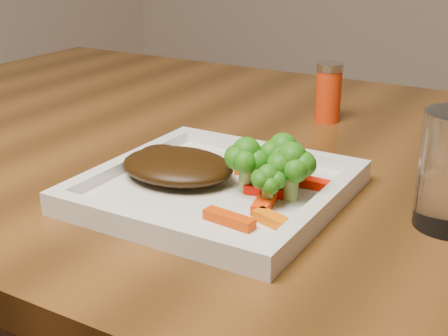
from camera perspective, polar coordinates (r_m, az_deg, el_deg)
The scene contains 13 objects.
plate at distance 0.70m, azimuth -0.70°, elevation -2.20°, with size 0.27×0.27×0.01m, color silver.
steak at distance 0.72m, azimuth -4.28°, elevation 0.19°, with size 0.14×0.11×0.03m, color black.
broccoli_0 at distance 0.69m, azimuth 5.39°, elevation 0.94°, with size 0.06×0.06×0.07m, color #0F5B11, non-canonical shape.
broccoli_1 at distance 0.66m, azimuth 6.18°, elevation -0.27°, with size 0.06×0.06×0.06m, color #157613, non-canonical shape.
broccoli_2 at distance 0.65m, azimuth 4.04°, elevation -1.06°, with size 0.04×0.04×0.06m, color #1F6F12, non-canonical shape.
broccoli_3 at distance 0.68m, azimuth 2.05°, elevation 0.31°, with size 0.06×0.06×0.06m, color #2D6010, non-canonical shape.
carrot_0 at distance 0.61m, azimuth 0.47°, elevation -4.67°, with size 0.06×0.01×0.01m, color #D13B03.
carrot_1 at distance 0.61m, azimuth 4.90°, elevation -4.91°, with size 0.06×0.02×0.01m, color orange.
carrot_3 at distance 0.70m, azimuth 8.72°, elevation -1.50°, with size 0.06×0.02×0.01m, color #FF1C04.
carrot_4 at distance 0.74m, azimuth 3.33°, elevation 0.02°, with size 0.06×0.02×0.01m, color #FE6904.
carrot_5 at distance 0.66m, azimuth 3.83°, elevation -2.94°, with size 0.06×0.02×0.01m, color #FC3204.
carrot_6 at distance 0.68m, azimuth 4.18°, elevation -2.08°, with size 0.06×0.01×0.01m, color red.
spice_shaker at distance 0.99m, azimuth 9.53°, elevation 6.82°, with size 0.04×0.04×0.09m, color red.
Camera 1 is at (0.18, -0.83, 1.03)m, focal length 50.00 mm.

